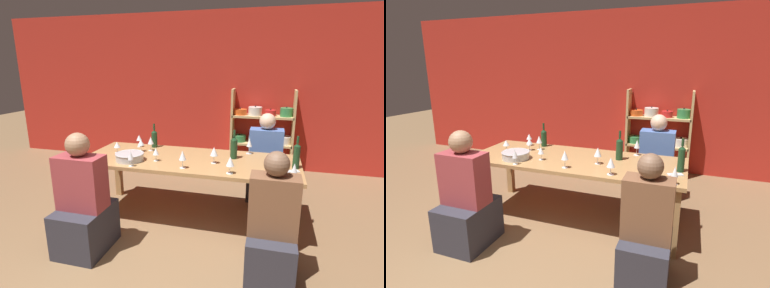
% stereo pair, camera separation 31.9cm
% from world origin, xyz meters
% --- Properties ---
extents(wall_back_red, '(8.80, 0.06, 2.70)m').
position_xyz_m(wall_back_red, '(0.00, 3.83, 1.35)').
color(wall_back_red, red).
rests_on(wall_back_red, ground_plane).
extents(shelf_unit, '(1.04, 0.30, 1.41)m').
position_xyz_m(shelf_unit, '(0.64, 3.63, 0.64)').
color(shelf_unit, tan).
rests_on(shelf_unit, ground_plane).
extents(dining_table, '(2.47, 0.96, 0.75)m').
position_xyz_m(dining_table, '(-0.09, 1.69, 0.67)').
color(dining_table, '#AD7F4C').
rests_on(dining_table, ground_plane).
extents(mixing_bowl, '(0.32, 0.32, 0.09)m').
position_xyz_m(mixing_bowl, '(-0.73, 1.45, 0.80)').
color(mixing_bowl, '#B7BABC').
rests_on(mixing_bowl, dining_table).
extents(wine_bottle_green, '(0.08, 0.08, 0.31)m').
position_xyz_m(wine_bottle_green, '(-0.67, 2.06, 0.87)').
color(wine_bottle_green, '#19381E').
rests_on(wine_bottle_green, dining_table).
extents(wine_bottle_dark, '(0.07, 0.07, 0.35)m').
position_xyz_m(wine_bottle_dark, '(1.07, 1.66, 0.89)').
color(wine_bottle_dark, '#19381E').
rests_on(wine_bottle_dark, dining_table).
extents(wine_bottle_amber, '(0.08, 0.08, 0.34)m').
position_xyz_m(wine_bottle_amber, '(0.40, 1.83, 0.88)').
color(wine_bottle_amber, '#19381E').
rests_on(wine_bottle_amber, dining_table).
extents(wine_glass_red_a, '(0.07, 0.07, 0.17)m').
position_xyz_m(wine_glass_red_a, '(1.03, 1.28, 0.87)').
color(wine_glass_red_a, white).
rests_on(wine_glass_red_a, dining_table).
extents(wine_glass_red_b, '(0.07, 0.07, 0.15)m').
position_xyz_m(wine_glass_red_b, '(-0.44, 1.51, 0.86)').
color(wine_glass_red_b, white).
rests_on(wine_glass_red_b, dining_table).
extents(wine_glass_empty_a, '(0.08, 0.08, 0.14)m').
position_xyz_m(wine_glass_empty_a, '(-1.02, 1.69, 0.85)').
color(wine_glass_empty_a, white).
rests_on(wine_glass_empty_a, dining_table).
extents(wine_glass_white_a, '(0.07, 0.07, 0.16)m').
position_xyz_m(wine_glass_white_a, '(-0.88, 2.02, 0.87)').
color(wine_glass_white_a, white).
rests_on(wine_glass_white_a, dining_table).
extents(wine_glass_red_c, '(0.08, 0.08, 0.19)m').
position_xyz_m(wine_glass_red_c, '(-0.08, 1.36, 0.88)').
color(wine_glass_red_c, white).
rests_on(wine_glass_red_c, dining_table).
extents(wine_glass_empty_b, '(0.08, 0.08, 0.18)m').
position_xyz_m(wine_glass_empty_b, '(-0.66, 1.89, 0.88)').
color(wine_glass_empty_b, white).
rests_on(wine_glass_empty_b, dining_table).
extents(wine_glass_red_d, '(0.08, 0.08, 0.18)m').
position_xyz_m(wine_glass_red_d, '(0.21, 1.60, 0.88)').
color(wine_glass_red_d, white).
rests_on(wine_glass_red_d, dining_table).
extents(wine_glass_empty_c, '(0.06, 0.06, 0.17)m').
position_xyz_m(wine_glass_empty_c, '(-0.63, 1.27, 0.87)').
color(wine_glass_empty_c, white).
rests_on(wine_glass_empty_c, dining_table).
extents(wine_glass_red_e, '(0.08, 0.08, 0.15)m').
position_xyz_m(wine_glass_red_e, '(-0.76, 1.82, 0.86)').
color(wine_glass_red_e, white).
rests_on(wine_glass_red_e, dining_table).
extents(wine_glass_white_b, '(0.08, 0.08, 0.18)m').
position_xyz_m(wine_glass_white_b, '(0.43, 1.32, 0.87)').
color(wine_glass_white_b, white).
rests_on(wine_glass_white_b, dining_table).
extents(wine_glass_white_c, '(0.07, 0.07, 0.19)m').
position_xyz_m(wine_glass_white_c, '(0.55, 2.07, 0.88)').
color(wine_glass_white_c, white).
rests_on(wine_glass_white_c, dining_table).
extents(cell_phone, '(0.17, 0.13, 0.01)m').
position_xyz_m(cell_phone, '(1.03, 1.53, 0.76)').
color(cell_phone, silver).
rests_on(cell_phone, dining_table).
extents(person_near_a, '(0.45, 0.56, 1.20)m').
position_xyz_m(person_near_a, '(-0.93, 0.81, 0.43)').
color(person_near_a, '#2D2D38').
rests_on(person_near_a, ground_plane).
extents(person_far_a, '(0.44, 0.56, 1.18)m').
position_xyz_m(person_far_a, '(0.74, 2.56, 0.43)').
color(person_far_a, '#2D2D38').
rests_on(person_far_a, ground_plane).
extents(person_near_b, '(0.40, 0.50, 1.15)m').
position_xyz_m(person_near_b, '(0.86, 0.85, 0.42)').
color(person_near_b, '#2D2D38').
rests_on(person_near_b, ground_plane).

